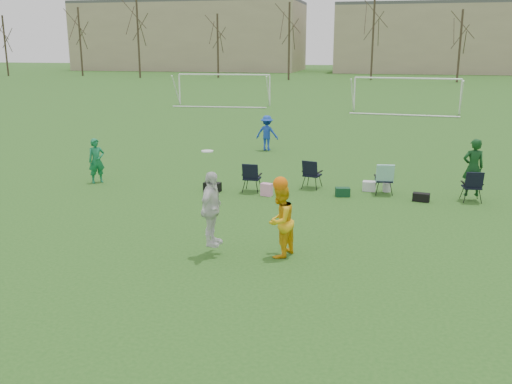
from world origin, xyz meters
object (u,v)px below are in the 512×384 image
(fielder_green_near, at_px, (97,161))
(goal_mid, at_px, (407,85))
(fielder_blue, at_px, (267,133))
(center_contest, at_px, (249,215))
(goal_left, at_px, (224,81))

(fielder_green_near, distance_m, goal_mid, 26.72)
(fielder_blue, distance_m, goal_mid, 18.08)
(fielder_blue, bearing_deg, center_contest, 105.03)
(goal_mid, bearing_deg, fielder_blue, -106.73)
(goal_left, xyz_separation_m, goal_mid, (14.00, -2.00, 0.00))
(goal_left, bearing_deg, fielder_green_near, -88.10)
(fielder_blue, relative_size, center_contest, 0.66)
(fielder_green_near, distance_m, goal_left, 26.63)
(center_contest, xyz_separation_m, goal_mid, (3.91, 30.11, 0.95))
(center_contest, distance_m, goal_left, 33.67)
(fielder_blue, height_order, center_contest, center_contest)
(fielder_green_near, bearing_deg, fielder_blue, 14.02)
(fielder_green_near, bearing_deg, goal_left, 51.28)
(fielder_blue, bearing_deg, goal_mid, -106.30)
(goal_mid, bearing_deg, fielder_green_near, -109.87)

